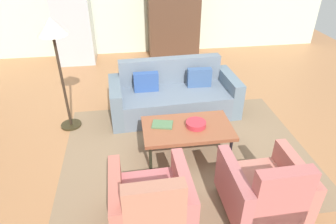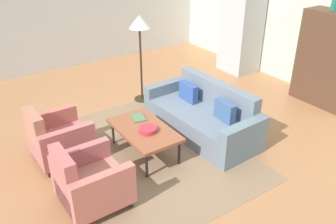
{
  "view_description": "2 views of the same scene",
  "coord_description": "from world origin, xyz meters",
  "px_view_note": "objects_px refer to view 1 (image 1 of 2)",
  "views": [
    {
      "loc": [
        -0.69,
        -3.57,
        2.71
      ],
      "look_at": [
        -0.18,
        -0.08,
        0.54
      ],
      "focal_mm": 31.92,
      "sensor_mm": 36.0,
      "label": 1
    },
    {
      "loc": [
        4.05,
        -2.61,
        3.16
      ],
      "look_at": [
        -0.01,
        0.12,
        0.57
      ],
      "focal_mm": 37.53,
      "sensor_mm": 36.0,
      "label": 2
    }
  ],
  "objects_px": {
    "fruit_bowl": "(196,124)",
    "refrigerator": "(73,22)",
    "armchair_right": "(265,193)",
    "armchair_left": "(152,205)",
    "couch": "(173,96)",
    "book_stack": "(162,124)",
    "floor_lamp": "(53,38)",
    "cabinet": "(174,18)",
    "coffee_table": "(187,129)"
  },
  "relations": [
    {
      "from": "fruit_bowl",
      "to": "refrigerator",
      "type": "distance_m",
      "value": 4.29
    },
    {
      "from": "armchair_right",
      "to": "fruit_bowl",
      "type": "bearing_deg",
      "value": 111.87
    },
    {
      "from": "armchair_left",
      "to": "refrigerator",
      "type": "distance_m",
      "value": 5.14
    },
    {
      "from": "couch",
      "to": "book_stack",
      "type": "height_order",
      "value": "couch"
    },
    {
      "from": "armchair_left",
      "to": "floor_lamp",
      "type": "bearing_deg",
      "value": 116.2
    },
    {
      "from": "cabinet",
      "to": "refrigerator",
      "type": "relative_size",
      "value": 0.97
    },
    {
      "from": "armchair_right",
      "to": "book_stack",
      "type": "height_order",
      "value": "armchair_right"
    },
    {
      "from": "cabinet",
      "to": "couch",
      "type": "bearing_deg",
      "value": -99.26
    },
    {
      "from": "cabinet",
      "to": "refrigerator",
      "type": "height_order",
      "value": "refrigerator"
    },
    {
      "from": "couch",
      "to": "armchair_right",
      "type": "height_order",
      "value": "armchair_right"
    },
    {
      "from": "cabinet",
      "to": "refrigerator",
      "type": "xyz_separation_m",
      "value": [
        -2.3,
        -0.1,
        0.03
      ]
    },
    {
      "from": "book_stack",
      "to": "floor_lamp",
      "type": "relative_size",
      "value": 0.18
    },
    {
      "from": "armchair_left",
      "to": "couch",
      "type": "bearing_deg",
      "value": 74.4
    },
    {
      "from": "coffee_table",
      "to": "refrigerator",
      "type": "height_order",
      "value": "refrigerator"
    },
    {
      "from": "couch",
      "to": "fruit_bowl",
      "type": "xyz_separation_m",
      "value": [
        0.12,
        -1.19,
        0.2
      ]
    },
    {
      "from": "coffee_table",
      "to": "floor_lamp",
      "type": "distance_m",
      "value": 2.2
    },
    {
      "from": "cabinet",
      "to": "refrigerator",
      "type": "distance_m",
      "value": 2.3
    },
    {
      "from": "couch",
      "to": "armchair_right",
      "type": "relative_size",
      "value": 2.43
    },
    {
      "from": "armchair_right",
      "to": "book_stack",
      "type": "distance_m",
      "value": 1.56
    },
    {
      "from": "coffee_table",
      "to": "armchair_right",
      "type": "bearing_deg",
      "value": -62.74
    },
    {
      "from": "armchair_left",
      "to": "cabinet",
      "type": "xyz_separation_m",
      "value": [
        1.03,
        5.05,
        0.56
      ]
    },
    {
      "from": "book_stack",
      "to": "refrigerator",
      "type": "distance_m",
      "value": 4.02
    },
    {
      "from": "armchair_right",
      "to": "book_stack",
      "type": "xyz_separation_m",
      "value": [
        -0.93,
        1.25,
        0.12
      ]
    },
    {
      "from": "coffee_table",
      "to": "cabinet",
      "type": "xyz_separation_m",
      "value": [
        0.44,
        3.88,
        0.49
      ]
    },
    {
      "from": "armchair_right",
      "to": "floor_lamp",
      "type": "xyz_separation_m",
      "value": [
        -2.3,
        2.11,
        1.1
      ]
    },
    {
      "from": "coffee_table",
      "to": "fruit_bowl",
      "type": "height_order",
      "value": "fruit_bowl"
    },
    {
      "from": "couch",
      "to": "fruit_bowl",
      "type": "relative_size",
      "value": 7.87
    },
    {
      "from": "fruit_bowl",
      "to": "armchair_left",
      "type": "bearing_deg",
      "value": -121.39
    },
    {
      "from": "refrigerator",
      "to": "cabinet",
      "type": "bearing_deg",
      "value": 2.6
    },
    {
      "from": "armchair_right",
      "to": "fruit_bowl",
      "type": "distance_m",
      "value": 1.27
    },
    {
      "from": "armchair_right",
      "to": "fruit_bowl",
      "type": "height_order",
      "value": "armchair_right"
    },
    {
      "from": "couch",
      "to": "cabinet",
      "type": "xyz_separation_m",
      "value": [
        0.44,
        2.69,
        0.61
      ]
    },
    {
      "from": "armchair_left",
      "to": "book_stack",
      "type": "distance_m",
      "value": 1.29
    },
    {
      "from": "cabinet",
      "to": "floor_lamp",
      "type": "distance_m",
      "value": 3.67
    },
    {
      "from": "couch",
      "to": "book_stack",
      "type": "xyz_separation_m",
      "value": [
        -0.32,
        -1.1,
        0.17
      ]
    },
    {
      "from": "armchair_left",
      "to": "cabinet",
      "type": "relative_size",
      "value": 0.49
    },
    {
      "from": "fruit_bowl",
      "to": "refrigerator",
      "type": "xyz_separation_m",
      "value": [
        -1.98,
        3.78,
        0.44
      ]
    },
    {
      "from": "refrigerator",
      "to": "armchair_right",
      "type": "bearing_deg",
      "value": -63.49
    },
    {
      "from": "refrigerator",
      "to": "coffee_table",
      "type": "bearing_deg",
      "value": -63.72
    },
    {
      "from": "coffee_table",
      "to": "floor_lamp",
      "type": "relative_size",
      "value": 0.7
    },
    {
      "from": "armchair_left",
      "to": "armchair_right",
      "type": "height_order",
      "value": "same"
    },
    {
      "from": "couch",
      "to": "armchair_right",
      "type": "distance_m",
      "value": 2.43
    },
    {
      "from": "couch",
      "to": "refrigerator",
      "type": "height_order",
      "value": "refrigerator"
    },
    {
      "from": "armchair_left",
      "to": "book_stack",
      "type": "height_order",
      "value": "armchair_left"
    },
    {
      "from": "cabinet",
      "to": "refrigerator",
      "type": "bearing_deg",
      "value": -177.4
    },
    {
      "from": "armchair_right",
      "to": "floor_lamp",
      "type": "height_order",
      "value": "floor_lamp"
    },
    {
      "from": "refrigerator",
      "to": "floor_lamp",
      "type": "bearing_deg",
      "value": -86.72
    },
    {
      "from": "book_stack",
      "to": "cabinet",
      "type": "relative_size",
      "value": 0.17
    },
    {
      "from": "armchair_left",
      "to": "fruit_bowl",
      "type": "height_order",
      "value": "armchair_left"
    },
    {
      "from": "armchair_left",
      "to": "fruit_bowl",
      "type": "relative_size",
      "value": 3.24
    }
  ]
}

